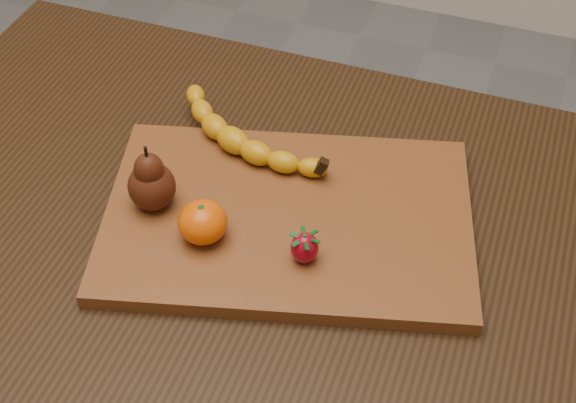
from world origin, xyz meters
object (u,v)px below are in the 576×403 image
(table, at_px, (234,262))
(mandarin, at_px, (203,222))
(pear, at_px, (150,177))
(cutting_board, at_px, (288,218))

(table, xyz_separation_m, mandarin, (-0.01, -0.06, 0.14))
(pear, bearing_deg, mandarin, -20.35)
(cutting_board, xyz_separation_m, pear, (-0.16, -0.04, 0.06))
(table, distance_m, cutting_board, 0.13)
(cutting_board, distance_m, pear, 0.18)
(table, height_order, pear, pear)
(cutting_board, bearing_deg, mandarin, -154.11)
(cutting_board, height_order, mandarin, mandarin)
(table, distance_m, pear, 0.19)
(table, relative_size, cutting_board, 2.22)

